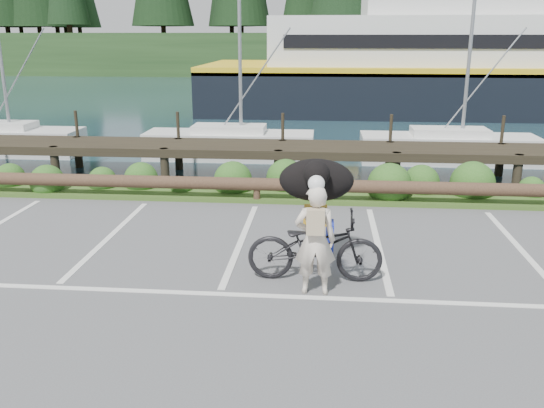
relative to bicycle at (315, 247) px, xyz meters
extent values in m
plane|color=#4D4D4F|center=(-1.43, -0.29, -0.56)|extent=(72.00, 72.00, 0.00)
plane|color=#162D36|center=(-1.43, 47.71, -1.76)|extent=(160.00, 160.00, 0.00)
cube|color=#3D5B21|center=(-1.43, 5.01, -0.51)|extent=(34.00, 1.60, 0.10)
imported|color=black|center=(0.00, 0.00, 0.00)|extent=(2.15, 0.77, 1.13)
imported|color=beige|center=(0.01, -0.50, 0.29)|extent=(0.63, 0.42, 1.71)
ellipsoid|color=black|center=(-0.01, 0.69, 0.92)|extent=(0.62, 1.25, 0.72)
camera|label=1|loc=(0.09, -8.61, 3.24)|focal=38.00mm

